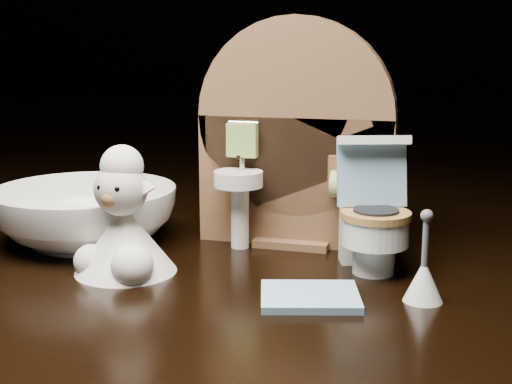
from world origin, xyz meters
TOP-DOWN VIEW (x-y plane):
  - backdrop_panel at (-0.00, 0.06)m, footprint 0.13×0.05m
  - toy_toilet at (0.06, 0.02)m, footprint 0.05×0.06m
  - bath_mat at (0.03, -0.04)m, footprint 0.06×0.05m
  - toilet_brush at (0.09, -0.02)m, footprint 0.02×0.02m
  - plush_lamb at (-0.08, -0.02)m, footprint 0.06×0.06m
  - ceramic_bowl at (-0.14, 0.03)m, footprint 0.15×0.15m

SIDE VIEW (x-z plane):
  - bath_mat at x=0.03m, z-range 0.00..0.00m
  - toilet_brush at x=0.09m, z-range -0.01..0.04m
  - ceramic_bowl at x=-0.14m, z-range 0.00..0.04m
  - plush_lamb at x=-0.08m, z-range -0.01..0.07m
  - toy_toilet at x=0.06m, z-range -0.01..0.07m
  - backdrop_panel at x=0.00m, z-range -0.01..0.14m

